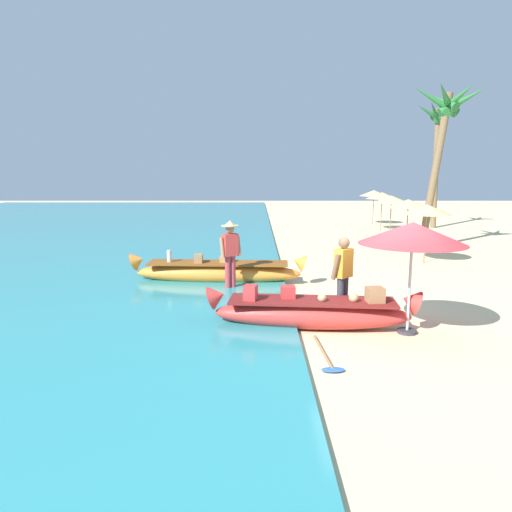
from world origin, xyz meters
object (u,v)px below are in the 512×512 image
at_px(person_vendor_hatted, 229,250).
at_px(paddle, 326,358).
at_px(person_tourist_customer, 342,274).
at_px(palm_tree_leaning_seaward, 443,118).
at_px(patio_umbrella_large, 411,234).
at_px(boat_red_foreground, 311,312).
at_px(palm_tree_tall_inland, 436,128).
at_px(boat_orange_midground, 217,272).

xyz_separation_m(person_vendor_hatted, paddle, (1.77, -4.49, -1.00)).
xyz_separation_m(person_vendor_hatted, person_tourist_customer, (2.37, -2.42, -0.07)).
bearing_deg(person_vendor_hatted, palm_tree_leaning_seaward, 41.50).
xyz_separation_m(person_tourist_customer, patio_umbrella_large, (1.08, -0.78, 0.90)).
height_order(boat_red_foreground, patio_umbrella_large, patio_umbrella_large).
xyz_separation_m(palm_tree_tall_inland, palm_tree_leaning_seaward, (-2.26, -6.93, -0.22)).
height_order(boat_orange_midground, palm_tree_leaning_seaward, palm_tree_leaning_seaward).
distance_m(person_vendor_hatted, palm_tree_tall_inland, 17.39).
relative_size(person_vendor_hatted, paddle, 1.12).
xyz_separation_m(boat_orange_midground, paddle, (2.15, -5.33, -0.29)).
bearing_deg(boat_red_foreground, palm_tree_leaning_seaward, 58.49).
height_order(boat_orange_midground, person_tourist_customer, person_tourist_customer).
xyz_separation_m(palm_tree_tall_inland, paddle, (-8.14, -18.18, -5.09)).
relative_size(boat_orange_midground, person_vendor_hatted, 2.67).
bearing_deg(boat_red_foreground, paddle, -87.77).
height_order(patio_umbrella_large, palm_tree_leaning_seaward, palm_tree_leaning_seaward).
distance_m(boat_red_foreground, palm_tree_tall_inland, 19.14).
distance_m(patio_umbrella_large, palm_tree_tall_inland, 18.37).
relative_size(palm_tree_tall_inland, paddle, 4.05).
bearing_deg(boat_orange_midground, person_vendor_hatted, -65.80).
xyz_separation_m(patio_umbrella_large, paddle, (-1.68, -1.29, -1.83)).
relative_size(boat_orange_midground, patio_umbrella_large, 2.30).
bearing_deg(palm_tree_leaning_seaward, paddle, -117.58).
xyz_separation_m(boat_orange_midground, palm_tree_leaning_seaward, (8.02, 5.92, 4.58)).
xyz_separation_m(person_tourist_customer, palm_tree_leaning_seaward, (5.28, 9.18, 3.94)).
height_order(boat_red_foreground, palm_tree_tall_inland, palm_tree_tall_inland).
bearing_deg(person_tourist_customer, patio_umbrella_large, -35.68).
distance_m(boat_orange_midground, patio_umbrella_large, 5.77).
relative_size(person_tourist_customer, patio_umbrella_large, 0.82).
bearing_deg(person_tourist_customer, palm_tree_tall_inland, 64.93).
bearing_deg(boat_orange_midground, person_tourist_customer, -49.89).
relative_size(person_vendor_hatted, palm_tree_tall_inland, 0.28).
bearing_deg(boat_orange_midground, patio_umbrella_large, -46.52).
bearing_deg(paddle, boat_orange_midground, 111.93).
bearing_deg(palm_tree_leaning_seaward, person_vendor_hatted, -138.50).
distance_m(boat_orange_midground, palm_tree_leaning_seaward, 10.97).
distance_m(person_tourist_customer, palm_tree_leaning_seaward, 11.30).
height_order(person_tourist_customer, palm_tree_tall_inland, palm_tree_tall_inland).
height_order(boat_orange_midground, palm_tree_tall_inland, palm_tree_tall_inland).
height_order(boat_orange_midground, person_vendor_hatted, person_vendor_hatted).
bearing_deg(person_tourist_customer, boat_red_foreground, -142.64).
relative_size(patio_umbrella_large, palm_tree_leaning_seaward, 0.34).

